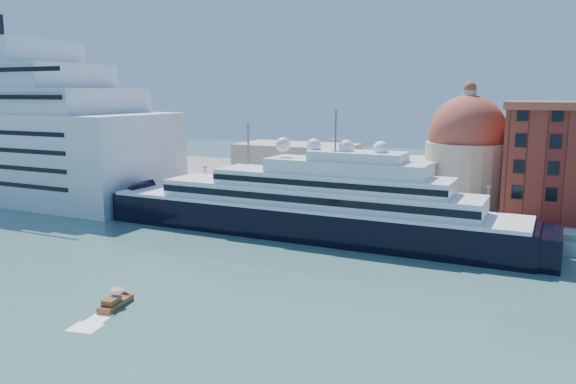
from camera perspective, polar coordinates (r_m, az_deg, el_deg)
The scene contains 9 objects.
ground at distance 87.33m, azimuth -3.29°, elevation -7.95°, with size 400.00×400.00×0.00m, color #3B6764.
quay at distance 116.81m, azimuth 4.83°, elevation -2.70°, with size 180.00×10.00×2.50m, color gray.
land at distance 155.15m, azimuth 10.28°, elevation 0.26°, with size 260.00×72.00×2.00m, color slate.
quay_fence at distance 112.32m, azimuth 4.02°, elevation -2.24°, with size 180.00×0.10×1.20m, color slate.
superyacht at distance 108.06m, azimuth 0.31°, elevation -1.76°, with size 93.67×12.99×28.00m.
service_barge at distance 138.23m, azimuth -19.45°, elevation -1.47°, with size 11.32×4.03×2.53m.
water_taxi at distance 76.02m, azimuth -17.17°, elevation -10.68°, with size 2.99×5.98×2.71m.
church at distance 135.56m, azimuth 11.03°, elevation 3.07°, with size 66.00×18.00×25.50m.
lamp_posts at distance 118.74m, azimuth -1.12°, elevation 1.76°, with size 120.80×2.40×18.00m.
Camera 1 is at (40.55, -72.48, 27.00)m, focal length 35.00 mm.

